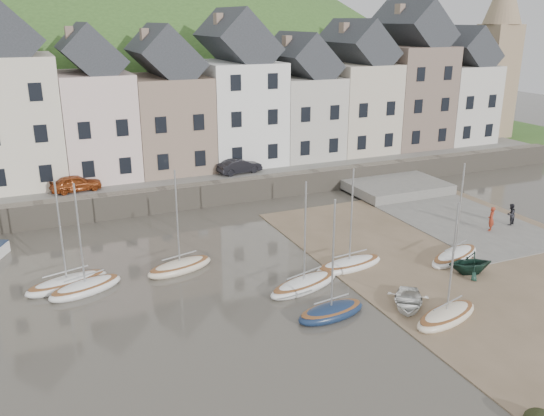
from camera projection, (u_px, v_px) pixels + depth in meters
name	position (u px, v px, depth m)	size (l,w,h in m)	color
ground	(317.00, 293.00, 30.70)	(160.00, 160.00, 0.00)	#454036
quay_land	(170.00, 155.00, 58.27)	(90.00, 30.00, 1.50)	#335522
quay_street	(203.00, 175.00, 48.02)	(70.00, 7.00, 0.10)	slate
seawall	(217.00, 193.00, 45.19)	(70.00, 1.20, 1.80)	slate
beach	(475.00, 259.00, 34.88)	(18.00, 26.00, 0.06)	brown
slipway	(441.00, 212.00, 43.34)	(8.00, 18.00, 0.12)	slate
hillside	(100.00, 240.00, 86.63)	(134.40, 84.00, 84.00)	#335522
townhouse_terrace	(208.00, 99.00, 49.91)	(61.05, 8.00, 13.93)	silver
church_spire	(499.00, 48.00, 61.20)	(4.00, 4.00, 18.00)	#997F60
sailboat_0	(67.00, 283.00, 31.27)	(4.80, 2.66, 6.32)	white
sailboat_1	(86.00, 287.00, 30.75)	(4.39, 2.79, 6.32)	white
sailboat_2	(180.00, 266.00, 33.35)	(4.42, 2.53, 6.32)	beige
sailboat_3	(304.00, 284.00, 31.10)	(4.92, 2.77, 6.32)	white
sailboat_4	(349.00, 264.00, 33.61)	(4.74, 2.00, 6.32)	white
sailboat_5	(331.00, 311.00, 28.22)	(3.98, 1.98, 6.32)	#162645
sailboat_6	(455.00, 256.00, 34.81)	(4.84, 2.97, 6.32)	white
sailboat_7	(447.00, 315.00, 27.83)	(4.50, 2.58, 6.32)	beige
rowboat_white	(408.00, 301.00, 29.02)	(2.18, 3.06, 0.63)	silver
rowboat_green	(470.00, 262.00, 32.69)	(2.25, 2.60, 1.37)	#152F25
person_red	(491.00, 219.00, 39.13)	(0.62, 0.41, 1.71)	maroon
person_dark	(511.00, 214.00, 40.27)	(0.75, 0.59, 1.55)	#232328
car_left	(76.00, 183.00, 43.01)	(1.51, 3.74, 1.28)	#8B3914
car_right	(240.00, 166.00, 48.05)	(1.32, 3.79, 1.25)	black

